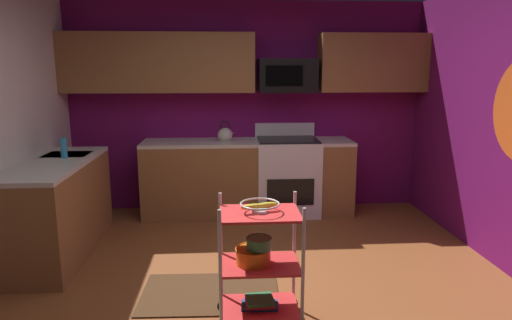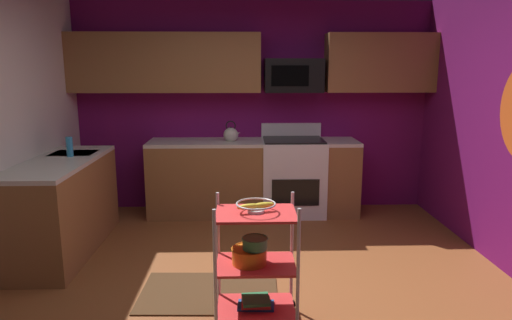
# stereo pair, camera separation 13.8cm
# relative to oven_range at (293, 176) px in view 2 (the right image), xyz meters

# --- Properties ---
(floor) EXTENTS (4.40, 4.80, 0.04)m
(floor) POSITION_rel_oven_range_xyz_m (-0.49, -2.10, -0.50)
(floor) COLOR brown
(floor) RESTS_ON ground
(wall_back) EXTENTS (4.52, 0.06, 2.60)m
(wall_back) POSITION_rel_oven_range_xyz_m (-0.49, 0.33, 0.82)
(wall_back) COLOR #6B1156
(wall_back) RESTS_ON ground
(counter_run) EXTENTS (3.48, 2.27, 0.92)m
(counter_run) POSITION_rel_oven_range_xyz_m (-1.25, -0.45, -0.01)
(counter_run) COLOR brown
(counter_run) RESTS_ON ground
(oven_range) EXTENTS (0.76, 0.65, 1.10)m
(oven_range) POSITION_rel_oven_range_xyz_m (0.00, 0.00, 0.00)
(oven_range) COLOR white
(oven_range) RESTS_ON ground
(upper_cabinets) EXTENTS (4.40, 0.33, 0.70)m
(upper_cabinets) POSITION_rel_oven_range_xyz_m (-0.60, 0.13, 1.37)
(upper_cabinets) COLOR brown
(microwave) EXTENTS (0.70, 0.39, 0.40)m
(microwave) POSITION_rel_oven_range_xyz_m (-0.00, 0.10, 1.22)
(microwave) COLOR black
(rolling_cart) EXTENTS (0.61, 0.42, 0.91)m
(rolling_cart) POSITION_rel_oven_range_xyz_m (-0.53, -2.53, -0.02)
(rolling_cart) COLOR silver
(rolling_cart) RESTS_ON ground
(fruit_bowl) EXTENTS (0.27, 0.27, 0.07)m
(fruit_bowl) POSITION_rel_oven_range_xyz_m (-0.53, -2.53, 0.40)
(fruit_bowl) COLOR silver
(fruit_bowl) RESTS_ON rolling_cart
(mixing_bowl_large) EXTENTS (0.25, 0.25, 0.11)m
(mixing_bowl_large) POSITION_rel_oven_range_xyz_m (-0.58, -2.53, 0.04)
(mixing_bowl_large) COLOR orange
(mixing_bowl_large) RESTS_ON rolling_cart
(mixing_bowl_small) EXTENTS (0.18, 0.18, 0.08)m
(mixing_bowl_small) POSITION_rel_oven_range_xyz_m (-0.54, -2.55, 0.14)
(mixing_bowl_small) COLOR #387F4C
(mixing_bowl_small) RESTS_ON rolling_cart
(book_stack) EXTENTS (0.27, 0.19, 0.07)m
(book_stack) POSITION_rel_oven_range_xyz_m (-0.53, -2.53, -0.32)
(book_stack) COLOR #1E4C8C
(book_stack) RESTS_ON rolling_cart
(kettle) EXTENTS (0.21, 0.18, 0.26)m
(kettle) POSITION_rel_oven_range_xyz_m (-0.76, -0.00, 0.52)
(kettle) COLOR beige
(kettle) RESTS_ON counter_run
(dish_soap_bottle) EXTENTS (0.06, 0.06, 0.20)m
(dish_soap_bottle) POSITION_rel_oven_range_xyz_m (-2.35, -0.96, 0.54)
(dish_soap_bottle) COLOR #2D8CBF
(dish_soap_bottle) RESTS_ON counter_run
(floor_rug) EXTENTS (1.12, 0.73, 0.01)m
(floor_rug) POSITION_rel_oven_range_xyz_m (-0.90, -2.07, -0.47)
(floor_rug) COLOR #472D19
(floor_rug) RESTS_ON ground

